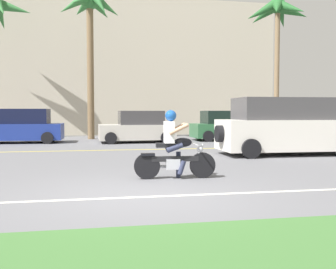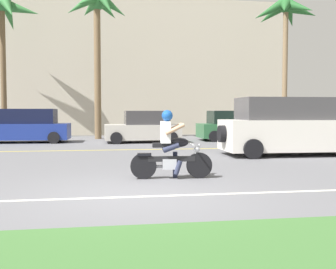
# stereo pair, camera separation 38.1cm
# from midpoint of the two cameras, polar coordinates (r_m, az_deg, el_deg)

# --- Properties ---
(ground) EXTENTS (56.00, 30.00, 0.04)m
(ground) POSITION_cam_midpoint_polar(r_m,az_deg,el_deg) (10.44, -6.65, -5.20)
(ground) COLOR slate
(lane_line_near) EXTENTS (50.40, 0.12, 0.01)m
(lane_line_near) POSITION_cam_midpoint_polar(r_m,az_deg,el_deg) (7.27, -4.74, -8.71)
(lane_line_near) COLOR silver
(lane_line_near) RESTS_ON ground
(lane_line_far) EXTENTS (50.40, 0.12, 0.01)m
(lane_line_far) POSITION_cam_midpoint_polar(r_m,az_deg,el_deg) (16.05, -8.16, -2.17)
(lane_line_far) COLOR yellow
(lane_line_far) RESTS_ON ground
(motorcyclist) EXTENTS (1.85, 0.60, 1.54)m
(motorcyclist) POSITION_cam_midpoint_polar(r_m,az_deg,el_deg) (9.12, -0.31, -2.15)
(motorcyclist) COLOR black
(motorcyclist) RESTS_ON ground
(suv_nearby) EXTENTS (4.97, 2.24, 1.98)m
(suv_nearby) POSITION_cam_midpoint_polar(r_m,az_deg,el_deg) (14.74, 15.55, 1.00)
(suv_nearby) COLOR white
(suv_nearby) RESTS_ON ground
(parked_car_1) EXTENTS (4.37, 2.01, 1.64)m
(parked_car_1) POSITION_cam_midpoint_polar(r_m,az_deg,el_deg) (20.85, -20.77, 0.97)
(parked_car_1) COLOR navy
(parked_car_1) RESTS_ON ground
(parked_car_2) EXTENTS (3.67, 2.03, 1.54)m
(parked_car_2) POSITION_cam_midpoint_polar(r_m,az_deg,el_deg) (19.92, -4.81, 0.96)
(parked_car_2) COLOR beige
(parked_car_2) RESTS_ON ground
(parked_car_3) EXTENTS (3.77, 1.98, 1.55)m
(parked_car_3) POSITION_cam_midpoint_polar(r_m,az_deg,el_deg) (21.54, 7.74, 1.12)
(parked_car_3) COLOR #2D663D
(parked_car_3) RESTS_ON ground
(parked_car_4) EXTENTS (4.10, 2.00, 1.45)m
(parked_car_4) POSITION_cam_midpoint_polar(r_m,az_deg,el_deg) (23.92, 19.56, 1.07)
(parked_car_4) COLOR silver
(parked_car_4) RESTS_ON ground
(palm_tree_0) EXTENTS (3.46, 3.36, 8.15)m
(palm_tree_0) POSITION_cam_midpoint_polar(r_m,az_deg,el_deg) (23.27, -11.34, 16.16)
(palm_tree_0) COLOR brown
(palm_tree_0) RESTS_ON ground
(palm_tree_1) EXTENTS (3.94, 3.78, 8.24)m
(palm_tree_1) POSITION_cam_midpoint_polar(r_m,az_deg,el_deg) (25.41, 14.72, 15.72)
(palm_tree_1) COLOR #846B4C
(palm_tree_1) RESTS_ON ground
(building_far) EXTENTS (20.18, 4.00, 8.88)m
(building_far) POSITION_cam_midpoint_polar(r_m,az_deg,el_deg) (28.53, -6.61, 9.11)
(building_far) COLOR beige
(building_far) RESTS_ON ground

